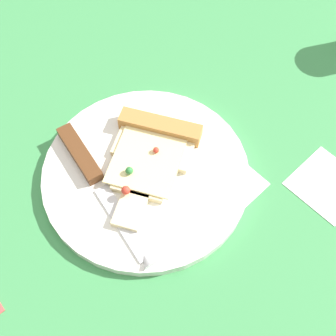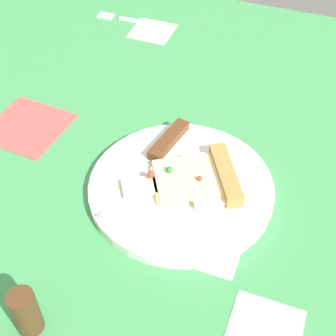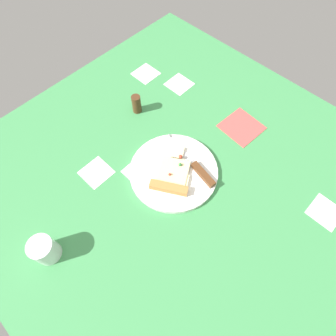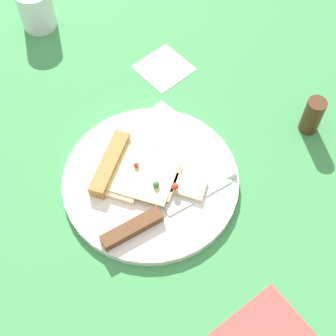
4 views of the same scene
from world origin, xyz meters
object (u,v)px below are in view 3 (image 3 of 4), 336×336
pizza_slice (172,176)px  knife (194,165)px  napkin (242,127)px  pepper_shaker (137,104)px  drinking_glass (45,250)px  plate (174,171)px

pizza_slice → knife: 8.47cm
pizza_slice → napkin: pizza_slice is taller
pizza_slice → knife: bearing=44.3°
knife → pepper_shaker: bearing=93.3°
knife → pizza_slice: bearing=175.1°
knife → pepper_shaker: 31.88cm
drinking_glass → napkin: drinking_glass is taller
pizza_slice → pepper_shaker: size_ratio=2.63×
pizza_slice → drinking_glass: 42.00cm
drinking_glass → knife: bearing=77.4°
plate → drinking_glass: drinking_glass is taller
plate → pepper_shaker: size_ratio=4.00×
plate → drinking_glass: (-7.40, -43.28, 3.34)cm
pizza_slice → knife: size_ratio=0.79×
knife → drinking_glass: (-10.98, -49.21, 1.98)cm
pizza_slice → napkin: size_ratio=1.46×
plate → napkin: bearing=81.0°
pepper_shaker → napkin: (32.88, 20.74, -3.40)cm
drinking_glass → napkin: size_ratio=0.63×
napkin → knife: bearing=-93.0°
drinking_glass → plate: bearing=80.3°
pizza_slice → pepper_shaker: pepper_shaker is taller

